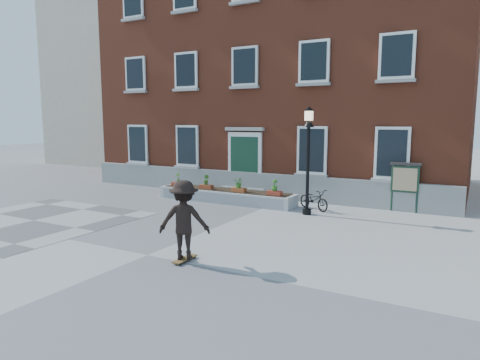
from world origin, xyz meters
The scene contains 9 objects.
ground centered at (0.00, 0.00, 0.00)m, with size 100.00×100.00×0.00m, color #98999B.
checker_patch centered at (-6.00, 1.00, 0.01)m, with size 6.00×6.00×0.01m, color #515153.
distant_building centered at (-18.00, 20.00, 6.50)m, with size 10.00×12.00×13.00m, color beige.
bicycle centered at (1.84, 7.47, 0.41)m, with size 0.54×1.54×0.81m, color black.
brick_building centered at (-2.00, 13.98, 6.30)m, with size 18.40×10.85×12.60m.
planter_assembly centered at (-1.99, 7.18, 0.31)m, with size 6.20×1.12×1.15m.
lamp_post centered at (1.89, 6.57, 2.54)m, with size 0.40×0.40×3.93m.
notice_board centered at (4.94, 8.76, 1.26)m, with size 1.10×0.16×1.87m.
skateboarder centered at (1.13, 0.09, 1.04)m, with size 1.44×1.21×2.02m.
Camera 1 is at (7.27, -8.12, 3.46)m, focal length 32.00 mm.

